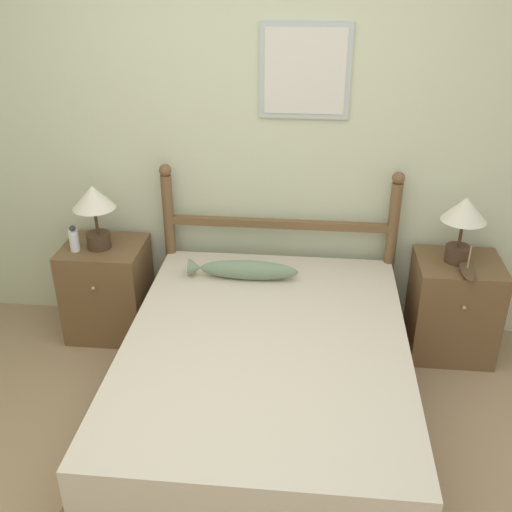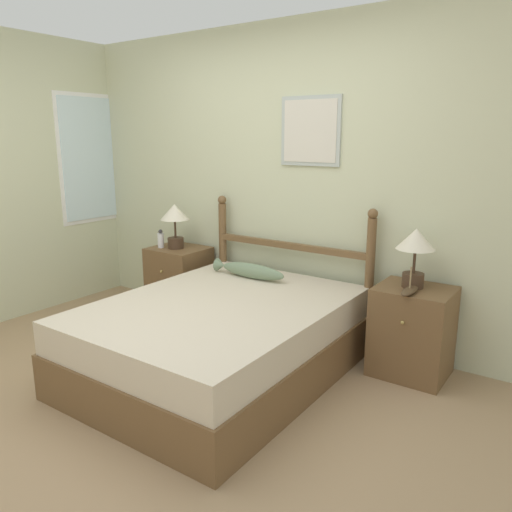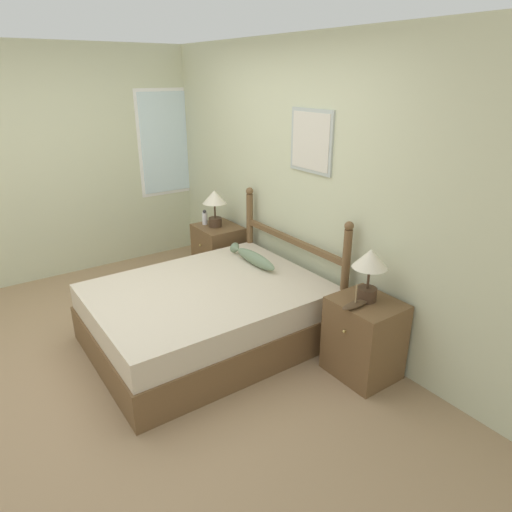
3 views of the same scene
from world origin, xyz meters
TOP-DOWN VIEW (x-y plane):
  - ground_plane at (0.00, 0.00)m, footprint 16.00×16.00m
  - wall_back at (0.00, 1.73)m, footprint 6.40×0.08m
  - wall_left at (-2.13, 0.03)m, footprint 0.08×6.40m
  - bed at (0.17, 0.68)m, footprint 1.49×1.94m
  - headboard at (0.17, 1.61)m, footprint 1.49×0.08m
  - nightstand_left at (-0.94, 1.45)m, footprint 0.51×0.46m
  - nightstand_right at (1.28, 1.45)m, footprint 0.51×0.46m
  - table_lamp_left at (-0.95, 1.43)m, footprint 0.26×0.26m
  - table_lamp_right at (1.25, 1.46)m, footprint 0.26×0.26m
  - bottle at (-1.08, 1.37)m, footprint 0.06×0.06m
  - model_boat at (1.28, 1.31)m, footprint 0.08×0.25m
  - fish_pillow at (-0.02, 1.30)m, footprint 0.66×0.11m

SIDE VIEW (x-z plane):
  - ground_plane at x=0.00m, z-range 0.00..0.00m
  - bed at x=0.17m, z-range 0.00..0.53m
  - nightstand_left at x=-0.94m, z-range 0.00..0.64m
  - nightstand_right at x=1.28m, z-range 0.00..0.64m
  - fish_pillow at x=-0.02m, z-range 0.53..0.65m
  - headboard at x=0.17m, z-range 0.05..1.19m
  - model_boat at x=1.28m, z-range 0.56..0.75m
  - bottle at x=-1.08m, z-range 0.63..0.80m
  - table_lamp_left at x=-0.95m, z-range 0.72..1.13m
  - table_lamp_right at x=1.25m, z-range 0.72..1.13m
  - wall_back at x=0.00m, z-range 0.00..2.55m
  - wall_left at x=-2.13m, z-range 0.00..2.55m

